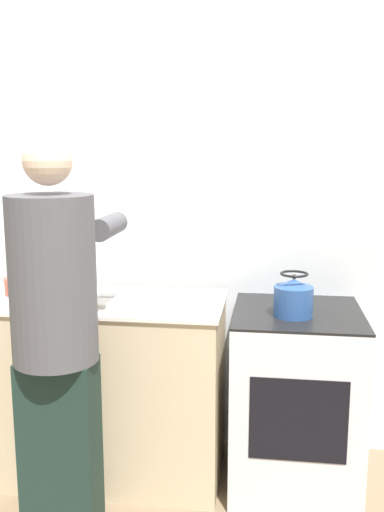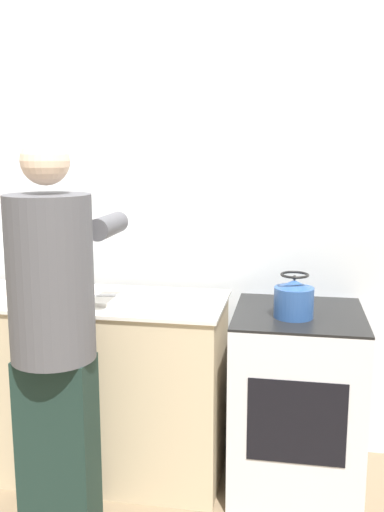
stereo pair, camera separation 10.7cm
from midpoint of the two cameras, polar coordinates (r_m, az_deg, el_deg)
name	(u,v)px [view 2 (the right image)]	position (r m, az deg, el deg)	size (l,w,h in m)	color
ground_plane	(114,502)	(3.01, -6.72, -23.23)	(12.00, 12.00, 0.00)	#7A664C
wall_back	(147,217)	(3.22, -3.53, 3.92)	(8.00, 0.05, 2.60)	silver
counter	(66,383)	(3.13, -11.50, -12.30)	(1.67, 0.59, 0.93)	#C6B28E
oven	(296,399)	(2.98, 11.42, -13.89)	(0.62, 0.65, 0.90)	silver
person	(54,330)	(2.44, -12.39, -7.23)	(0.40, 0.63, 1.73)	#192D27
cutting_board	(88,298)	(2.89, -9.36, -4.17)	(0.35, 0.24, 0.02)	silver
knife	(93,295)	(2.90, -8.81, -3.89)	(0.24, 0.06, 0.01)	silver
kettle	(294,299)	(2.72, 11.27, -4.24)	(0.19, 0.19, 0.21)	#284C8C
bowl_prep	(28,284)	(3.11, -15.13, -2.72)	(0.20, 0.20, 0.09)	#9E4738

